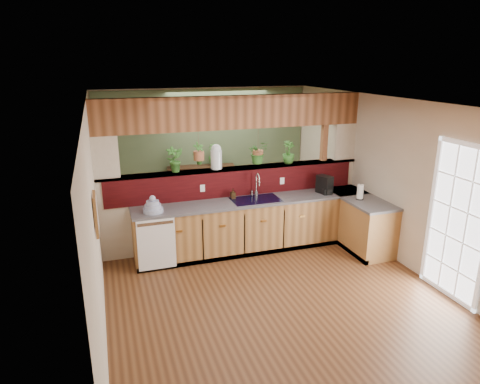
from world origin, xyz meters
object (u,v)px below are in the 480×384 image
object	(u,v)px
dish_stack	(153,207)
coffee_maker	(325,185)
faucet	(257,184)
paper_towel	(360,192)
glass_jar	(216,157)
soap_dispenser	(233,194)
shelving_console	(202,188)

from	to	relation	value
dish_stack	coffee_maker	size ratio (longest dim) A/B	0.99
faucet	coffee_maker	xyz separation A→B (m)	(1.20, -0.20, -0.08)
paper_towel	dish_stack	bearing A→B (deg)	172.44
faucet	paper_towel	size ratio (longest dim) A/B	1.53
faucet	dish_stack	bearing A→B (deg)	-172.13
coffee_maker	glass_jar	world-z (taller)	glass_jar
soap_dispenser	coffee_maker	xyz separation A→B (m)	(1.63, -0.22, 0.06)
dish_stack	shelving_console	bearing A→B (deg)	60.77
coffee_maker	paper_towel	world-z (taller)	coffee_maker
shelving_console	coffee_maker	bearing A→B (deg)	-45.94
soap_dispenser	glass_jar	world-z (taller)	glass_jar
faucet	soap_dispenser	size ratio (longest dim) A/B	2.48
shelving_console	paper_towel	bearing A→B (deg)	-45.45
paper_towel	shelving_console	distance (m)	3.54
paper_towel	coffee_maker	bearing A→B (deg)	128.59
paper_towel	glass_jar	bearing A→B (deg)	157.86
dish_stack	shelving_console	world-z (taller)	dish_stack
coffee_maker	shelving_console	bearing A→B (deg)	107.33
soap_dispenser	shelving_console	xyz separation A→B (m)	(-0.05, 2.10, -0.48)
faucet	paper_towel	distance (m)	1.74
dish_stack	paper_towel	bearing A→B (deg)	-7.56
dish_stack	glass_jar	world-z (taller)	glass_jar
faucet	coffee_maker	size ratio (longest dim) A/B	1.34
dish_stack	glass_jar	xyz separation A→B (m)	(1.15, 0.46, 0.62)
soap_dispenser	glass_jar	bearing A→B (deg)	138.05
soap_dispenser	shelving_console	size ratio (longest dim) A/B	0.12
dish_stack	shelving_console	xyz separation A→B (m)	(1.32, 2.36, -0.48)
faucet	dish_stack	size ratio (longest dim) A/B	1.34
dish_stack	paper_towel	xyz separation A→B (m)	(3.40, -0.45, 0.04)
dish_stack	soap_dispenser	world-z (taller)	dish_stack
dish_stack	paper_towel	distance (m)	3.43
faucet	soap_dispenser	world-z (taller)	faucet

